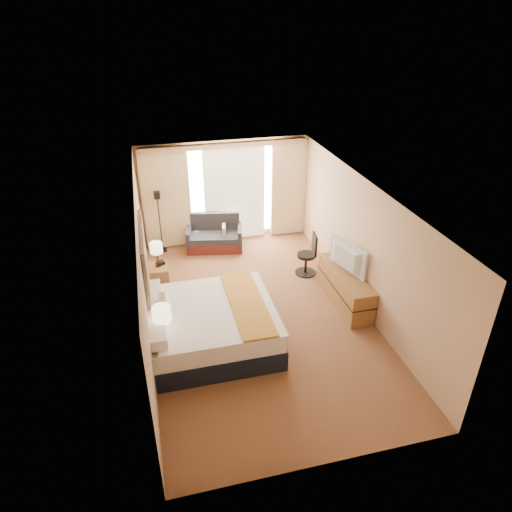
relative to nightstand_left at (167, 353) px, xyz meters
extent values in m
cube|color=#531917|center=(1.87, 1.05, -0.28)|extent=(4.20, 7.00, 0.02)
cube|color=white|center=(1.87, 1.05, 2.33)|extent=(4.20, 7.00, 0.02)
cube|color=tan|center=(1.87, 4.55, 1.02)|extent=(4.20, 0.02, 2.60)
cube|color=tan|center=(1.87, -2.45, 1.02)|extent=(4.20, 0.02, 2.60)
cube|color=tan|center=(-0.23, 1.05, 1.02)|extent=(0.02, 7.00, 2.60)
cube|color=tan|center=(3.97, 1.05, 1.02)|extent=(0.02, 7.00, 2.60)
cube|color=black|center=(-0.19, 1.25, 1.01)|extent=(0.06, 1.85, 1.50)
cube|color=brown|center=(0.00, 0.00, 0.00)|extent=(0.45, 0.52, 0.55)
cube|color=brown|center=(0.00, 2.50, 0.00)|extent=(0.45, 0.52, 0.55)
cube|color=brown|center=(3.70, 1.05, 0.07)|extent=(0.50, 1.80, 0.70)
cube|color=white|center=(2.12, 4.52, 1.04)|extent=(2.30, 0.02, 2.30)
cube|color=#FAE8B0|center=(0.42, 4.43, 0.99)|extent=(1.15, 0.09, 2.50)
cube|color=#FAE8B0|center=(3.52, 4.43, 0.99)|extent=(0.90, 0.09, 2.50)
cube|color=white|center=(2.12, 4.48, 0.99)|extent=(1.55, 0.04, 2.50)
cube|color=tan|center=(1.87, 4.39, 2.25)|extent=(4.00, 0.16, 0.12)
cube|color=black|center=(0.82, 0.40, -0.09)|extent=(2.27, 2.05, 0.38)
cube|color=white|center=(0.82, 0.40, 0.26)|extent=(2.21, 2.00, 0.32)
cube|color=white|center=(0.91, 0.40, 0.45)|extent=(2.07, 2.07, 0.08)
cube|color=#C3732D|center=(1.49, 0.40, 0.51)|extent=(0.59, 2.07, 0.04)
cube|color=white|center=(-0.12, -0.10, 0.59)|extent=(0.30, 0.84, 0.19)
cube|color=white|center=(-0.12, 0.90, 0.59)|extent=(0.30, 0.84, 0.19)
cube|color=beige|center=(0.03, 0.40, 0.63)|extent=(0.11, 0.45, 0.39)
cube|color=#581D19|center=(1.49, 4.05, -0.15)|extent=(1.49, 0.98, 0.24)
cube|color=#2E2E33|center=(1.48, 4.00, 0.05)|extent=(1.36, 0.82, 0.16)
cube|color=#2E2E33|center=(1.55, 4.34, 0.31)|extent=(1.28, 0.38, 0.54)
cube|color=#2E2E33|center=(0.87, 4.17, 0.08)|extent=(0.24, 0.74, 0.44)
cube|color=#2E2E33|center=(2.12, 3.93, 0.08)|extent=(0.24, 0.74, 0.44)
cube|color=beige|center=(1.72, 3.96, 0.21)|extent=(0.14, 0.35, 0.31)
cube|color=black|center=(0.20, 4.26, -0.26)|extent=(0.20, 0.20, 0.02)
cylinder|color=black|center=(0.20, 4.26, 0.44)|extent=(0.03, 0.03, 1.39)
cube|color=black|center=(0.20, 4.26, 1.21)|extent=(0.14, 0.14, 0.16)
cylinder|color=black|center=(3.31, 2.34, -0.26)|extent=(0.48, 0.48, 0.03)
cylinder|color=black|center=(3.31, 2.34, -0.03)|extent=(0.06, 0.06, 0.43)
cylinder|color=black|center=(3.31, 2.34, 0.19)|extent=(0.42, 0.42, 0.07)
cube|color=black|center=(3.48, 2.31, 0.47)|extent=(0.10, 0.38, 0.48)
cube|color=black|center=(-0.01, 0.04, 0.30)|extent=(0.11, 0.11, 0.04)
cylinder|color=black|center=(-0.01, 0.04, 0.51)|extent=(0.03, 0.03, 0.38)
cylinder|color=#FFEFBF|center=(-0.01, 0.04, 0.79)|extent=(0.31, 0.31, 0.26)
cube|color=black|center=(0.04, 2.52, 0.29)|extent=(0.09, 0.09, 0.04)
cylinder|color=black|center=(0.04, 2.52, 0.48)|extent=(0.03, 0.03, 0.33)
cylinder|color=#FFEFBF|center=(0.04, 2.52, 0.71)|extent=(0.26, 0.26, 0.22)
cube|color=#93BEE3|center=(0.04, 0.12, 0.34)|extent=(0.17, 0.17, 0.12)
cube|color=black|center=(0.09, 2.59, 0.31)|extent=(0.20, 0.18, 0.07)
imported|color=black|center=(3.65, 1.16, 0.73)|extent=(0.43, 1.07, 0.62)
camera|label=1|loc=(0.02, -6.12, 5.18)|focal=32.00mm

